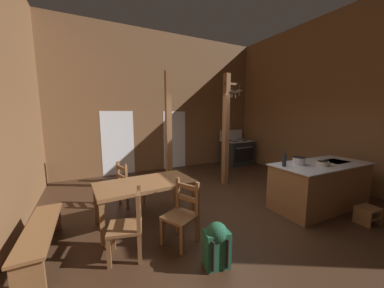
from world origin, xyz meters
name	(u,v)px	position (x,y,z in m)	size (l,w,h in m)	color
ground_plane	(224,210)	(0.00, 0.00, -0.05)	(7.95, 8.01, 0.10)	#382316
wall_back	(164,103)	(0.00, 3.67, 2.34)	(7.95, 0.14, 4.68)	brown
wall_right	(335,100)	(3.64, 0.00, 2.34)	(0.14, 8.01, 4.68)	brown
glazed_door_back_left	(118,143)	(-1.61, 3.60, 1.02)	(1.00, 0.01, 2.05)	white
glazed_panel_back_right	(175,140)	(0.36, 3.60, 1.02)	(0.84, 0.01, 2.05)	white
kitchen_island	(320,185)	(1.84, -0.85, 0.47)	(2.18, 0.99, 0.94)	brown
stove_range	(237,152)	(2.76, 3.01, 0.48)	(1.20, 0.89, 1.32)	#242424
support_post_with_pot_rack	(227,126)	(0.96, 1.29, 1.64)	(0.64, 0.23, 3.03)	brown
support_post_center	(169,131)	(-0.59, 1.69, 1.51)	(0.14, 0.14, 3.03)	brown
step_stool	(368,214)	(1.93, -1.69, 0.18)	(0.38, 0.31, 0.30)	brown
dining_table	(145,187)	(-1.60, 0.22, 0.65)	(1.76, 1.01, 0.74)	brown
ladderback_chair_near_window	(182,214)	(-1.27, -0.67, 0.45)	(0.59, 0.59, 0.95)	brown
ladderback_chair_by_post	(129,225)	(-2.06, -0.65, 0.45)	(0.54, 0.54, 0.95)	brown
ladderback_chair_at_table_end	(129,185)	(-1.75, 1.06, 0.45)	(0.54, 0.54, 0.95)	brown
bench_along_left_wall	(41,235)	(-3.14, -0.10, 0.31)	(0.39, 1.55, 0.44)	brown
backpack	(217,243)	(-1.09, -1.35, 0.31)	(0.36, 0.34, 0.60)	#1E5138
stockpot_on_counter	(299,161)	(1.30, -0.72, 1.02)	(0.32, 0.25, 0.16)	#B7BABF
mixing_bowl_on_counter	(322,163)	(1.67, -0.97, 0.98)	(0.24, 0.24, 0.08)	#B2A893
bottle_tall_on_counter	(284,160)	(0.93, -0.67, 1.07)	(0.08, 0.08, 0.33)	#1E2328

